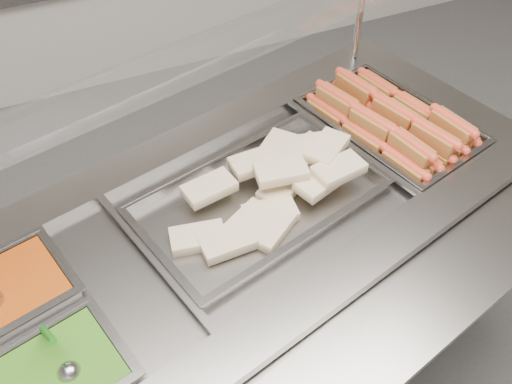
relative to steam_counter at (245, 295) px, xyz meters
name	(u,v)px	position (x,y,z in m)	size (l,w,h in m)	color
steam_counter	(245,295)	(0.00, 0.00, 0.00)	(1.92, 1.21, 0.85)	slate
tray_rail	(371,339)	(0.12, -0.47, 0.38)	(1.70, 0.75, 0.05)	gray
sneeze_guard	(189,63)	(-0.05, 0.20, 0.77)	(1.58, 0.66, 0.42)	silver
pan_hotdogs	(388,130)	(0.57, 0.15, 0.39)	(0.44, 0.58, 0.09)	gray
pan_wraps	(259,202)	(0.05, 0.01, 0.40)	(0.72, 0.53, 0.07)	gray
pan_beans	(9,298)	(-0.62, -0.02, 0.39)	(0.33, 0.29, 0.09)	gray
pan_peas	(58,382)	(-0.55, -0.29, 0.39)	(0.33, 0.29, 0.09)	gray
hotdogs_in_buns	(391,121)	(0.57, 0.14, 0.43)	(0.39, 0.54, 0.11)	brown
tortilla_wraps	(279,182)	(0.12, 0.03, 0.44)	(0.59, 0.40, 0.09)	tan
serving_spoon	(66,366)	(-0.53, -0.28, 0.43)	(0.07, 0.16, 0.14)	#A1A1A6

